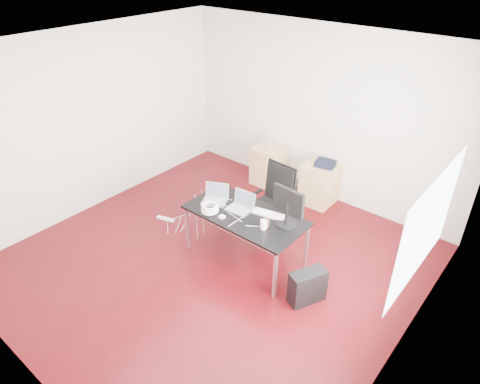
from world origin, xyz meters
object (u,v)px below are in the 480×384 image
Objects in this scene: filing_cabinet_right at (319,184)px; office_chair at (273,199)px; filing_cabinet_left at (269,165)px; desk at (245,217)px; pc_tower at (307,287)px.

office_chair is at bearing -93.70° from filing_cabinet_right.
filing_cabinet_left is (-0.95, 1.21, -0.26)m from office_chair.
desk reaches higher than pc_tower.
office_chair is 1.54× the size of filing_cabinet_left.
desk is 0.71m from office_chair.
filing_cabinet_left is 1.03m from filing_cabinet_right.
filing_cabinet_right reaches higher than pc_tower.
filing_cabinet_right is (1.03, 0.00, 0.00)m from filing_cabinet_left.
filing_cabinet_right is at bearing 90.56° from office_chair.
filing_cabinet_right is at bearing 89.46° from desk.
desk is 2.29× the size of filing_cabinet_right.
office_chair is 1.56m from filing_cabinet_left.
desk is at bearing -162.77° from pc_tower.
filing_cabinet_left is 1.56× the size of pc_tower.
pc_tower is (1.09, -0.14, -0.46)m from desk.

